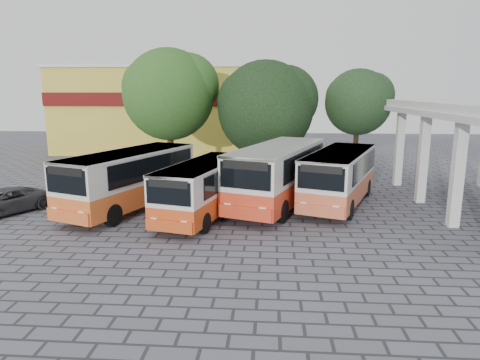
# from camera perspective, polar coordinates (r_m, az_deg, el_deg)

# --- Properties ---
(ground) EXTENTS (90.00, 90.00, 0.00)m
(ground) POSITION_cam_1_polar(r_m,az_deg,el_deg) (18.09, 4.88, -7.40)
(ground) COLOR slate
(ground) RESTS_ON ground
(shophouse_block) EXTENTS (20.40, 10.40, 8.30)m
(shophouse_block) POSITION_cam_1_polar(r_m,az_deg,el_deg) (44.42, -9.94, 9.33)
(shophouse_block) COLOR gold
(shophouse_block) RESTS_ON ground
(bus_far_left) EXTENTS (5.25, 8.78, 2.96)m
(bus_far_left) POSITION_cam_1_polar(r_m,az_deg,el_deg) (22.29, -14.44, 0.50)
(bus_far_left) COLOR orange
(bus_far_left) RESTS_ON ground
(bus_centre_left) EXTENTS (3.93, 7.67, 2.62)m
(bus_centre_left) POSITION_cam_1_polar(r_m,az_deg,el_deg) (20.41, -4.76, -0.75)
(bus_centre_left) COLOR #D24413
(bus_centre_left) RESTS_ON ground
(bus_centre_right) EXTENTS (5.49, 9.38, 3.17)m
(bus_centre_right) POSITION_cam_1_polar(r_m,az_deg,el_deg) (22.33, 5.14, 1.16)
(bus_centre_right) COLOR red
(bus_centre_right) RESTS_ON ground
(bus_far_right) EXTENTS (5.07, 8.46, 2.85)m
(bus_far_right) POSITION_cam_1_polar(r_m,az_deg,el_deg) (23.05, 13.16, 0.77)
(bus_far_right) COLOR #D96138
(bus_far_right) RESTS_ON ground
(tree_left) EXTENTS (6.77, 6.44, 8.91)m
(tree_left) POSITION_cam_1_polar(r_m,az_deg,el_deg) (31.16, -9.31, 11.57)
(tree_left) COLOR #473214
(tree_left) RESTS_ON ground
(tree_middle) EXTENTS (6.98, 6.64, 8.04)m
(tree_middle) POSITION_cam_1_polar(r_m,az_deg,el_deg) (29.99, 3.57, 9.87)
(tree_middle) COLOR black
(tree_middle) RESTS_ON ground
(tree_right) EXTENTS (5.15, 4.91, 7.58)m
(tree_right) POSITION_cam_1_polar(r_m,az_deg,el_deg) (33.58, 15.57, 10.25)
(tree_right) COLOR black
(tree_right) RESTS_ON ground
(parked_car) EXTENTS (3.92, 4.80, 1.22)m
(parked_car) POSITION_cam_1_polar(r_m,az_deg,el_deg) (24.02, -29.07, -2.54)
(parked_car) COLOR #333335
(parked_car) RESTS_ON ground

